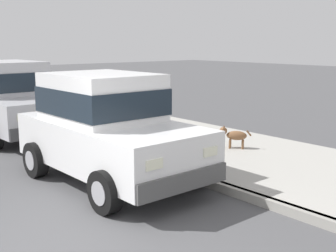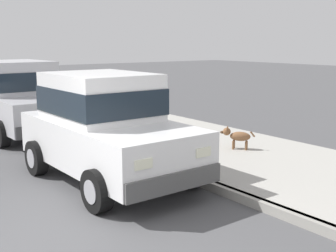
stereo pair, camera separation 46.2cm
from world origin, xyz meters
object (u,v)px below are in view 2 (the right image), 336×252
Objects in this scene: car_silver_sedan at (17,97)px; dog_brown at (237,136)px; car_white_hatchback at (105,126)px; fire_hydrant at (120,125)px.

car_silver_sedan reaches higher than dog_brown.
dog_brown is (3.09, -0.17, -0.55)m from car_white_hatchback.
dog_brown is 2.78m from fire_hydrant.
dog_brown is at bearing -60.23° from car_silver_sedan.
car_white_hatchback is 3.14m from dog_brown.
car_silver_sedan is at bearing 119.77° from dog_brown.
car_white_hatchback reaches higher than dog_brown.
dog_brown is (2.98, -5.21, -0.55)m from car_silver_sedan.
fire_hydrant is at bearing 123.04° from dog_brown.
fire_hydrant is (1.47, -2.88, -0.51)m from car_silver_sedan.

